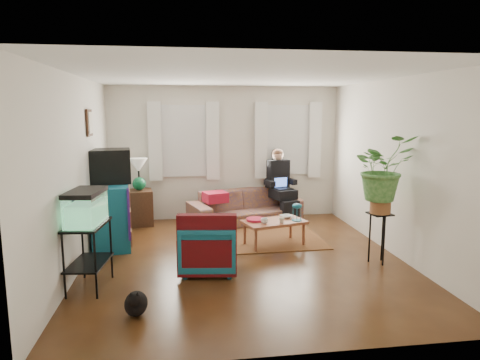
{
  "coord_description": "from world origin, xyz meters",
  "views": [
    {
      "loc": [
        -0.89,
        -5.87,
        2.12
      ],
      "look_at": [
        0.0,
        0.4,
        1.1
      ],
      "focal_mm": 32.0,
      "sensor_mm": 36.0,
      "label": 1
    }
  ],
  "objects": [
    {
      "name": "floor",
      "position": [
        0.0,
        0.0,
        0.0
      ],
      "size": [
        4.5,
        5.0,
        0.01
      ],
      "primitive_type": "cube",
      "color": "#4F2B14",
      "rests_on": "ground"
    },
    {
      "name": "ceiling",
      "position": [
        0.0,
        0.0,
        2.6
      ],
      "size": [
        4.5,
        5.0,
        0.01
      ],
      "primitive_type": "cube",
      "color": "white",
      "rests_on": "wall_back"
    },
    {
      "name": "wall_back",
      "position": [
        0.0,
        2.5,
        1.3
      ],
      "size": [
        4.5,
        0.01,
        2.6
      ],
      "primitive_type": "cube",
      "color": "silver",
      "rests_on": "floor"
    },
    {
      "name": "wall_front",
      "position": [
        0.0,
        -2.5,
        1.3
      ],
      "size": [
        4.5,
        0.01,
        2.6
      ],
      "primitive_type": "cube",
      "color": "silver",
      "rests_on": "floor"
    },
    {
      "name": "wall_left",
      "position": [
        -2.25,
        0.0,
        1.3
      ],
      "size": [
        0.01,
        5.0,
        2.6
      ],
      "primitive_type": "cube",
      "color": "silver",
      "rests_on": "floor"
    },
    {
      "name": "wall_right",
      "position": [
        2.25,
        0.0,
        1.3
      ],
      "size": [
        0.01,
        5.0,
        2.6
      ],
      "primitive_type": "cube",
      "color": "silver",
      "rests_on": "floor"
    },
    {
      "name": "window_left",
      "position": [
        -0.8,
        2.48,
        1.55
      ],
      "size": [
        1.08,
        0.04,
        1.38
      ],
      "primitive_type": "cube",
      "color": "white",
      "rests_on": "wall_back"
    },
    {
      "name": "window_right",
      "position": [
        1.25,
        2.48,
        1.55
      ],
      "size": [
        1.08,
        0.04,
        1.38
      ],
      "primitive_type": "cube",
      "color": "white",
      "rests_on": "wall_back"
    },
    {
      "name": "curtains_left",
      "position": [
        -0.8,
        2.4,
        1.55
      ],
      "size": [
        1.36,
        0.06,
        1.5
      ],
      "primitive_type": "cube",
      "color": "white",
      "rests_on": "wall_back"
    },
    {
      "name": "curtains_right",
      "position": [
        1.25,
        2.4,
        1.55
      ],
      "size": [
        1.36,
        0.06,
        1.5
      ],
      "primitive_type": "cube",
      "color": "white",
      "rests_on": "wall_back"
    },
    {
      "name": "picture_frame",
      "position": [
        -2.21,
        0.85,
        1.95
      ],
      "size": [
        0.04,
        0.32,
        0.4
      ],
      "primitive_type": "cube",
      "color": "#3D2616",
      "rests_on": "wall_left"
    },
    {
      "name": "area_rug",
      "position": [
        0.43,
        1.0,
        0.01
      ],
      "size": [
        2.04,
        1.65,
        0.01
      ],
      "primitive_type": "cube",
      "rotation": [
        0.0,
        0.0,
        0.02
      ],
      "color": "maroon",
      "rests_on": "floor"
    },
    {
      "name": "sofa",
      "position": [
        0.33,
        2.05,
        0.42
      ],
      "size": [
        2.27,
        1.42,
        0.83
      ],
      "primitive_type": "imported",
      "rotation": [
        0.0,
        0.0,
        0.3
      ],
      "color": "brown",
      "rests_on": "floor"
    },
    {
      "name": "seated_person",
      "position": [
        1.06,
        2.27,
        0.63
      ],
      "size": [
        0.7,
        0.78,
        1.26
      ],
      "primitive_type": null,
      "rotation": [
        0.0,
        0.0,
        0.3
      ],
      "color": "black",
      "rests_on": "sofa"
    },
    {
      "name": "side_table",
      "position": [
        -1.65,
        2.14,
        0.33
      ],
      "size": [
        0.52,
        0.52,
        0.67
      ],
      "primitive_type": "cube",
      "rotation": [
        0.0,
        0.0,
        0.14
      ],
      "color": "#372714",
      "rests_on": "floor"
    },
    {
      "name": "table_lamp",
      "position": [
        -1.65,
        2.14,
        0.95
      ],
      "size": [
        0.39,
        0.39,
        0.61
      ],
      "primitive_type": null,
      "rotation": [
        0.0,
        0.0,
        0.14
      ],
      "color": "white",
      "rests_on": "side_table"
    },
    {
      "name": "dresser",
      "position": [
        -1.99,
        0.98,
        0.5
      ],
      "size": [
        0.69,
        1.17,
        1.0
      ],
      "primitive_type": "cube",
      "rotation": [
        0.0,
        0.0,
        0.13
      ],
      "color": "#136F72",
      "rests_on": "floor"
    },
    {
      "name": "crt_tv",
      "position": [
        -1.98,
        1.09,
        1.26
      ],
      "size": [
        0.67,
        0.63,
        0.53
      ],
      "primitive_type": "cube",
      "rotation": [
        0.0,
        0.0,
        0.13
      ],
      "color": "black",
      "rests_on": "dresser"
    },
    {
      "name": "aquarium_stand",
      "position": [
        -2.0,
        -0.74,
        0.4
      ],
      "size": [
        0.48,
        0.76,
        0.8
      ],
      "primitive_type": "cube",
      "rotation": [
        0.0,
        0.0,
        -0.12
      ],
      "color": "black",
      "rests_on": "floor"
    },
    {
      "name": "aquarium",
      "position": [
        -2.0,
        -0.74,
        1.01
      ],
      "size": [
        0.43,
        0.69,
        0.42
      ],
      "primitive_type": "cube",
      "rotation": [
        0.0,
        0.0,
        -0.12
      ],
      "color": "#7FD899",
      "rests_on": "aquarium_stand"
    },
    {
      "name": "black_cat",
      "position": [
        -1.38,
        -1.55,
        0.16
      ],
      "size": [
        0.25,
        0.37,
        0.31
      ],
      "primitive_type": "ellipsoid",
      "rotation": [
        0.0,
        0.0,
        0.02
      ],
      "color": "black",
      "rests_on": "floor"
    },
    {
      "name": "armchair",
      "position": [
        -0.54,
        -0.37,
        0.37
      ],
      "size": [
        0.81,
        0.77,
        0.75
      ],
      "primitive_type": "imported",
      "rotation": [
        0.0,
        0.0,
        3.02
      ],
      "color": "#115A69",
      "rests_on": "floor"
    },
    {
      "name": "serape_throw",
      "position": [
        -0.57,
        -0.66,
        0.53
      ],
      "size": [
        0.77,
        0.27,
        0.62
      ],
      "primitive_type": "cube",
      "rotation": [
        0.0,
        0.0,
        -0.12
      ],
      "color": "#9E0A0A",
      "rests_on": "armchair"
    },
    {
      "name": "coffee_table",
      "position": [
        0.58,
        0.58,
        0.2
      ],
      "size": [
        1.08,
        0.77,
        0.4
      ],
      "primitive_type": "cube",
      "rotation": [
        0.0,
        0.0,
        0.28
      ],
      "color": "brown",
      "rests_on": "floor"
    },
    {
      "name": "cup_a",
      "position": [
        0.39,
        0.44,
        0.44
      ],
      "size": [
        0.13,
        0.13,
        0.09
      ],
      "primitive_type": "imported",
      "rotation": [
        0.0,
        0.0,
        0.28
      ],
      "color": "white",
      "rests_on": "coffee_table"
    },
    {
      "name": "cup_b",
      "position": [
        0.66,
        0.44,
        0.44
      ],
      "size": [
        0.11,
        0.11,
        0.08
      ],
      "primitive_type": "imported",
      "rotation": [
        0.0,
        0.0,
        0.28
      ],
      "color": "beige",
      "rests_on": "coffee_table"
    },
    {
      "name": "bowl",
      "position": [
        0.81,
        0.74,
        0.42
      ],
      "size": [
        0.23,
        0.23,
        0.05
      ],
      "primitive_type": "imported",
      "rotation": [
        0.0,
        0.0,
        0.28
      ],
      "color": "white",
      "rests_on": "coffee_table"
    },
    {
      "name": "snack_tray",
      "position": [
        0.29,
        0.64,
        0.42
      ],
      "size": [
        0.37,
        0.37,
        0.04
      ],
      "primitive_type": "cylinder",
      "rotation": [
        0.0,
        0.0,
        0.28
      ],
      "color": "#B21414",
      "rests_on": "coffee_table"
    },
    {
      "name": "birdcage",
      "position": [
        0.93,
        0.55,
        0.54
      ],
      "size": [
        0.2,
        0.2,
        0.28
      ],
      "primitive_type": null,
      "rotation": [
        0.0,
        0.0,
        0.28
      ],
      "color": "#115B6B",
      "rests_on": "coffee_table"
    },
    {
      "name": "plant_stand",
      "position": [
        1.86,
        -0.4,
        0.36
      ],
      "size": [
        0.35,
        0.35,
        0.72
      ],
      "primitive_type": "cube",
      "rotation": [
        0.0,
        0.0,
        0.16
      ],
      "color": "black",
      "rests_on": "floor"
    },
    {
      "name": "potted_plant",
      "position": [
        1.86,
        -0.4,
        1.21
      ],
      "size": [
        0.92,
        0.83,
        0.91
      ],
      "primitive_type": "imported",
      "rotation": [
        0.0,
        0.0,
        0.16
      ],
      "color": "#599947",
      "rests_on": "plant_stand"
    }
  ]
}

